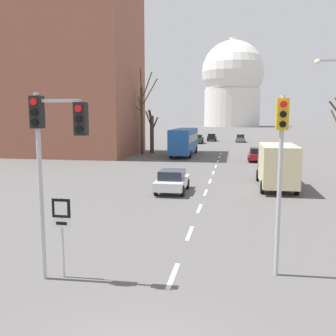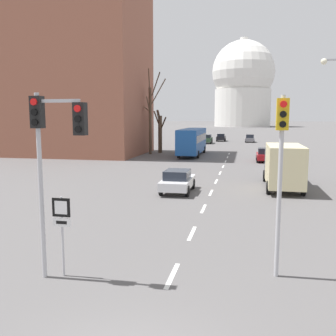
# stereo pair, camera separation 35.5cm
# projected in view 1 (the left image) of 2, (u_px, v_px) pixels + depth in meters

# --- Properties ---
(lane_stripe_0) EXTENTS (0.16, 2.00, 0.01)m
(lane_stripe_0) POSITION_uv_depth(u_px,v_px,m) (173.00, 275.00, 12.04)
(lane_stripe_0) COLOR silver
(lane_stripe_0) RESTS_ON ground_plane
(lane_stripe_1) EXTENTS (0.16, 2.00, 0.01)m
(lane_stripe_1) POSITION_uv_depth(u_px,v_px,m) (190.00, 233.00, 16.43)
(lane_stripe_1) COLOR silver
(lane_stripe_1) RESTS_ON ground_plane
(lane_stripe_2) EXTENTS (0.16, 2.00, 0.01)m
(lane_stripe_2) POSITION_uv_depth(u_px,v_px,m) (199.00, 208.00, 20.82)
(lane_stripe_2) COLOR silver
(lane_stripe_2) RESTS_ON ground_plane
(lane_stripe_3) EXTENTS (0.16, 2.00, 0.01)m
(lane_stripe_3) POSITION_uv_depth(u_px,v_px,m) (206.00, 192.00, 25.20)
(lane_stripe_3) COLOR silver
(lane_stripe_3) RESTS_ON ground_plane
(lane_stripe_4) EXTENTS (0.16, 2.00, 0.01)m
(lane_stripe_4) POSITION_uv_depth(u_px,v_px,m) (210.00, 181.00, 29.59)
(lane_stripe_4) COLOR silver
(lane_stripe_4) RESTS_ON ground_plane
(lane_stripe_5) EXTENTS (0.16, 2.00, 0.01)m
(lane_stripe_5) POSITION_uv_depth(u_px,v_px,m) (213.00, 173.00, 33.98)
(lane_stripe_5) COLOR silver
(lane_stripe_5) RESTS_ON ground_plane
(lane_stripe_6) EXTENTS (0.16, 2.00, 0.01)m
(lane_stripe_6) POSITION_uv_depth(u_px,v_px,m) (216.00, 166.00, 38.37)
(lane_stripe_6) COLOR silver
(lane_stripe_6) RESTS_ON ground_plane
(lane_stripe_7) EXTENTS (0.16, 2.00, 0.01)m
(lane_stripe_7) POSITION_uv_depth(u_px,v_px,m) (218.00, 161.00, 42.76)
(lane_stripe_7) COLOR silver
(lane_stripe_7) RESTS_ON ground_plane
(lane_stripe_8) EXTENTS (0.16, 2.00, 0.01)m
(lane_stripe_8) POSITION_uv_depth(u_px,v_px,m) (219.00, 157.00, 47.15)
(lane_stripe_8) COLOR silver
(lane_stripe_8) RESTS_ON ground_plane
(lane_stripe_9) EXTENTS (0.16, 2.00, 0.01)m
(lane_stripe_9) POSITION_uv_depth(u_px,v_px,m) (221.00, 154.00, 51.53)
(lane_stripe_9) COLOR silver
(lane_stripe_9) RESTS_ON ground_plane
(traffic_signal_near_left) EXTENTS (1.74, 0.34, 5.79)m
(traffic_signal_near_left) POSITION_uv_depth(u_px,v_px,m) (52.00, 140.00, 11.15)
(traffic_signal_near_left) COLOR #B2B2B7
(traffic_signal_near_left) RESTS_ON ground_plane
(traffic_signal_near_right) EXTENTS (0.36, 0.34, 5.73)m
(traffic_signal_near_right) POSITION_uv_depth(u_px,v_px,m) (281.00, 153.00, 11.56)
(traffic_signal_near_right) COLOR #B2B2B7
(traffic_signal_near_right) RESTS_ON ground_plane
(route_sign_post) EXTENTS (0.60, 0.08, 2.60)m
(route_sign_post) POSITION_uv_depth(u_px,v_px,m) (62.00, 223.00, 11.69)
(route_sign_post) COLOR #B2B2B7
(route_sign_post) RESTS_ON ground_plane
(sedan_near_left) EXTENTS (1.93, 4.22, 1.53)m
(sedan_near_left) POSITION_uv_depth(u_px,v_px,m) (172.00, 181.00, 25.23)
(sedan_near_left) COLOR silver
(sedan_near_left) RESTS_ON ground_plane
(sedan_near_right) EXTENTS (1.88, 3.95, 1.56)m
(sedan_near_right) POSITION_uv_depth(u_px,v_px,m) (257.00, 155.00, 42.52)
(sedan_near_right) COLOR maroon
(sedan_near_right) RESTS_ON ground_plane
(sedan_mid_centre) EXTENTS (1.71, 4.55, 1.71)m
(sedan_mid_centre) POSITION_uv_depth(u_px,v_px,m) (198.00, 139.00, 71.08)
(sedan_mid_centre) COLOR #2D4C33
(sedan_mid_centre) RESTS_ON ground_plane
(sedan_far_left) EXTENTS (1.81, 4.12, 1.58)m
(sedan_far_left) POSITION_uv_depth(u_px,v_px,m) (212.00, 137.00, 77.76)
(sedan_far_left) COLOR black
(sedan_far_left) RESTS_ON ground_plane
(sedan_far_right) EXTENTS (1.82, 3.84, 1.55)m
(sedan_far_right) POSITION_uv_depth(u_px,v_px,m) (240.00, 138.00, 74.74)
(sedan_far_right) COLOR slate
(sedan_far_right) RESTS_ON ground_plane
(city_bus) EXTENTS (2.66, 10.80, 3.48)m
(city_bus) POSITION_uv_depth(u_px,v_px,m) (184.00, 140.00, 48.82)
(city_bus) COLOR #19478C
(city_bus) RESTS_ON ground_plane
(delivery_truck) EXTENTS (2.44, 7.20, 3.14)m
(delivery_truck) POSITION_uv_depth(u_px,v_px,m) (277.00, 164.00, 26.63)
(delivery_truck) COLOR #333842
(delivery_truck) RESTS_ON ground_plane
(bare_tree_left_near) EXTENTS (5.82, 4.25, 11.17)m
(bare_tree_left_near) POSITION_uv_depth(u_px,v_px,m) (142.00, 115.00, 50.16)
(bare_tree_left_near) COLOR brown
(bare_tree_left_near) RESTS_ON ground_plane
(bare_tree_left_far) EXTENTS (2.63, 3.46, 6.04)m
(bare_tree_left_far) POSITION_uv_depth(u_px,v_px,m) (152.00, 131.00, 52.18)
(bare_tree_left_far) COLOR brown
(bare_tree_left_far) RESTS_ON ground_plane
(capitol_dome) EXTENTS (30.98, 30.98, 43.77)m
(capitol_dome) POSITION_uv_depth(u_px,v_px,m) (232.00, 84.00, 188.40)
(capitol_dome) COLOR silver
(capitol_dome) RESTS_ON ground_plane
(apartment_block_left) EXTENTS (18.00, 14.00, 25.34)m
(apartment_block_left) POSITION_uv_depth(u_px,v_px,m) (66.00, 59.00, 49.62)
(apartment_block_left) COLOR #935642
(apartment_block_left) RESTS_ON ground_plane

